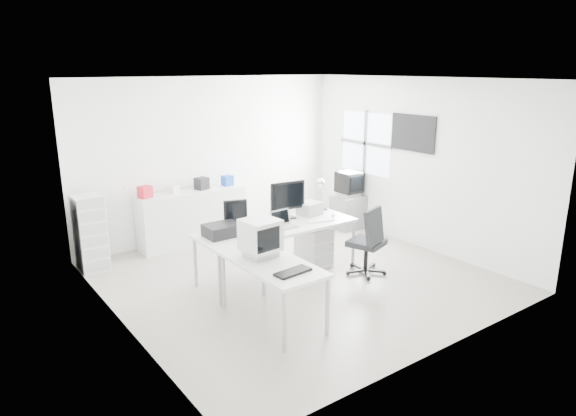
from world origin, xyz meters
TOP-DOWN VIEW (x-y plane):
  - floor at (0.00, 0.00)m, footprint 5.00×5.00m
  - ceiling at (0.00, 0.00)m, footprint 5.00×5.00m
  - back_wall at (0.00, 2.50)m, footprint 5.00×0.02m
  - left_wall at (-2.50, 0.00)m, footprint 0.02×5.00m
  - right_wall at (2.50, 0.00)m, footprint 0.02×5.00m
  - window at (2.48, 1.20)m, footprint 0.02×1.20m
  - wall_picture at (2.47, 0.10)m, footprint 0.04×0.90m
  - main_desk at (-0.17, 0.21)m, footprint 2.40×0.80m
  - side_desk at (-1.02, -0.89)m, footprint 0.70×1.40m
  - drawer_pedestal at (0.53, 0.26)m, footprint 0.40×0.50m
  - inkjet_printer at (-1.02, 0.31)m, footprint 0.46×0.36m
  - lcd_monitor_small at (-0.72, 0.46)m, footprint 0.37×0.28m
  - lcd_monitor_large at (0.18, 0.46)m, footprint 0.58×0.29m
  - laptop at (-0.12, 0.11)m, footprint 0.32×0.33m
  - white_keyboard at (0.48, 0.06)m, footprint 0.45×0.22m
  - white_mouse at (0.78, 0.11)m, footprint 0.05×0.05m
  - laser_printer at (0.58, 0.43)m, footprint 0.38×0.34m
  - desk_lamp at (0.93, 0.51)m, footprint 0.19×0.19m
  - crt_monitor at (-1.02, -0.64)m, footprint 0.41×0.41m
  - black_keyboard at (-1.02, -1.29)m, footprint 0.45×0.21m
  - office_chair at (0.92, -0.48)m, footprint 0.78×0.78m
  - tv_cabinet at (2.22, 1.32)m, footprint 0.57×0.46m
  - crt_tv at (2.22, 1.32)m, footprint 0.50×0.48m
  - sideboard at (-0.54, 2.24)m, footprint 1.86×0.47m
  - clutter_box_a at (-1.34, 2.24)m, footprint 0.23×0.22m
  - clutter_box_b at (-0.84, 2.24)m, footprint 0.16×0.14m
  - clutter_box_c at (-0.34, 2.24)m, footprint 0.24×0.23m
  - clutter_box_d at (0.16, 2.24)m, footprint 0.19×0.17m
  - clutter_bottle at (-1.64, 2.28)m, footprint 0.07×0.07m
  - filing_cabinet at (-2.28, 2.08)m, footprint 0.40×0.47m

SIDE VIEW (x-z plane):
  - floor at x=0.00m, z-range -0.01..0.01m
  - drawer_pedestal at x=0.53m, z-range 0.00..0.60m
  - tv_cabinet at x=2.22m, z-range 0.00..0.62m
  - main_desk at x=-0.17m, z-range 0.00..0.75m
  - side_desk at x=-1.02m, z-range 0.00..0.75m
  - sideboard at x=-0.54m, z-range 0.00..0.93m
  - office_chair at x=0.92m, z-range 0.00..1.05m
  - filing_cabinet at x=-2.28m, z-range 0.00..1.13m
  - white_keyboard at x=0.48m, z-range 0.75..0.77m
  - black_keyboard at x=-1.02m, z-range 0.75..0.78m
  - white_mouse at x=0.78m, z-range 0.75..0.80m
  - inkjet_printer at x=-1.02m, z-range 0.75..0.91m
  - crt_tv at x=2.22m, z-range 0.62..1.07m
  - laser_printer at x=0.58m, z-range 0.75..0.94m
  - laptop at x=-0.12m, z-range 0.75..0.96m
  - lcd_monitor_small at x=-0.72m, z-range 0.75..1.16m
  - crt_monitor at x=-1.02m, z-range 0.75..1.18m
  - clutter_box_b at x=-0.84m, z-range 0.93..1.06m
  - desk_lamp at x=0.93m, z-range 0.75..1.27m
  - clutter_box_d at x=0.16m, z-range 0.93..1.11m
  - clutter_box_a at x=-1.34m, z-range 0.93..1.12m
  - clutter_box_c at x=-0.34m, z-range 0.93..1.13m
  - lcd_monitor_large at x=0.18m, z-range 0.75..1.33m
  - clutter_bottle at x=-1.64m, z-range 0.93..1.15m
  - back_wall at x=0.00m, z-range 0.00..2.80m
  - left_wall at x=-2.50m, z-range 0.00..2.80m
  - right_wall at x=2.50m, z-range 0.00..2.80m
  - window at x=2.48m, z-range 1.05..2.15m
  - wall_picture at x=2.47m, z-range 1.60..2.20m
  - ceiling at x=0.00m, z-range 2.79..2.80m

